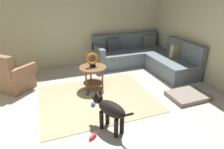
{
  "coord_description": "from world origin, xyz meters",
  "views": [
    {
      "loc": [
        -0.77,
        -2.7,
        2.08
      ],
      "look_at": [
        0.45,
        0.6,
        0.55
      ],
      "focal_mm": 30.81,
      "sensor_mm": 36.0,
      "label": 1
    }
  ],
  "objects": [
    {
      "name": "wall_back",
      "position": [
        0.0,
        2.94,
        1.35
      ],
      "size": [
        6.0,
        0.12,
        2.7
      ],
      "primitive_type": "cube",
      "color": "beige",
      "rests_on": "ground_plane"
    },
    {
      "name": "dog_toy_rope",
      "position": [
        0.02,
        0.95,
        0.03
      ],
      "size": [
        0.12,
        0.17,
        0.05
      ],
      "primitive_type": "cylinder",
      "rotation": [
        0.0,
        1.57,
        1.07
      ],
      "color": "blue",
      "rests_on": "ground_plane"
    },
    {
      "name": "area_rug",
      "position": [
        0.15,
        0.7,
        0.01
      ],
      "size": [
        2.3,
        1.9,
        0.01
      ],
      "primitive_type": "cube",
      "color": "tan",
      "rests_on": "ground_plane"
    },
    {
      "name": "dog_toy_bone",
      "position": [
        -0.24,
        -0.42,
        0.03
      ],
      "size": [
        0.18,
        0.15,
        0.06
      ],
      "primitive_type": "ellipsoid",
      "rotation": [
        0.0,
        0.0,
        0.61
      ],
      "color": "red",
      "rests_on": "ground_plane"
    },
    {
      "name": "torus_sculpture",
      "position": [
        0.2,
        1.17,
        0.71
      ],
      "size": [
        0.28,
        0.08,
        0.33
      ],
      "color": "black",
      "rests_on": "side_table"
    },
    {
      "name": "armchair",
      "position": [
        -1.48,
        1.73,
        0.32
      ],
      "size": [
        0.99,
        0.99,
        0.88
      ],
      "rotation": [
        0.0,
        0.0,
        -0.81
      ],
      "color": "#936B4C",
      "rests_on": "ground_plane"
    },
    {
      "name": "ground_plane",
      "position": [
        0.0,
        0.0,
        -0.05
      ],
      "size": [
        6.0,
        6.0,
        0.1
      ],
      "primitive_type": "cube",
      "color": "beige"
    },
    {
      "name": "dog_toy_ball",
      "position": [
        -0.0,
        0.44,
        0.04
      ],
      "size": [
        0.09,
        0.09,
        0.09
      ],
      "primitive_type": "sphere",
      "color": "blue",
      "rests_on": "ground_plane"
    },
    {
      "name": "dog_bed_mat",
      "position": [
        1.98,
        0.08,
        0.04
      ],
      "size": [
        0.8,
        0.6,
        0.09
      ],
      "primitive_type": "cube",
      "color": "gray",
      "rests_on": "ground_plane"
    },
    {
      "name": "side_table",
      "position": [
        0.2,
        1.17,
        0.42
      ],
      "size": [
        0.6,
        0.6,
        0.54
      ],
      "color": "brown",
      "rests_on": "ground_plane"
    },
    {
      "name": "dog",
      "position": [
        0.07,
        -0.31,
        0.38
      ],
      "size": [
        0.46,
        0.77,
        0.63
      ],
      "rotation": [
        0.0,
        0.0,
        0.49
      ],
      "color": "black",
      "rests_on": "ground_plane"
    },
    {
      "name": "sectional_couch",
      "position": [
        1.99,
        2.01,
        0.29
      ],
      "size": [
        2.2,
        2.25,
        0.88
      ],
      "color": "slate",
      "rests_on": "ground_plane"
    }
  ]
}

